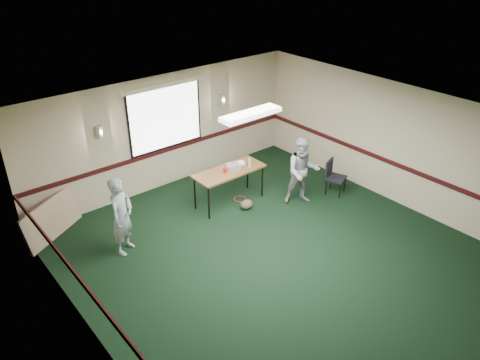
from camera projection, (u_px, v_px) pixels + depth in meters
ground at (284, 261)px, 8.78m from camera, size 8.00×8.00×0.00m
room_shell at (214, 149)px, 9.46m from camera, size 8.00×8.02×8.00m
folding_table at (229, 173)px, 10.31m from camera, size 1.65×0.67×0.82m
projector at (233, 166)px, 10.34m from camera, size 0.35×0.32×0.10m
game_console at (240, 163)px, 10.54m from camera, size 0.24×0.22×0.05m
red_cup at (225, 170)px, 10.15m from camera, size 0.08×0.08×0.12m
water_bottle at (250, 163)px, 10.38m from camera, size 0.06×0.06×0.20m
duffel_bag at (247, 205)px, 10.38m from camera, size 0.33×0.27×0.21m
cable_coil at (240, 199)px, 10.79m from camera, size 0.34×0.34×0.01m
folded_table at (52, 219)px, 9.35m from camera, size 1.39×0.96×0.76m
conference_chair at (333, 174)px, 10.85m from camera, size 0.52×0.53×0.82m
person_left at (122, 216)px, 8.72m from camera, size 0.68×0.63×1.57m
person_right at (303, 171)px, 10.32m from camera, size 0.97×0.92×1.57m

